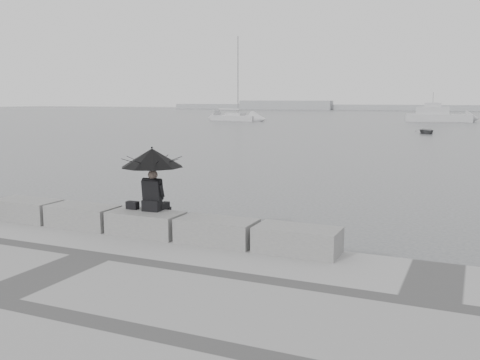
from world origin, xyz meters
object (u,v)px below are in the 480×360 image
at_px(dinghy, 427,131).
at_px(sailboat_left, 235,117).
at_px(motor_cruiser, 439,116).
at_px(seated_person, 152,163).

bearing_deg(dinghy, sailboat_left, 125.44).
bearing_deg(motor_cruiser, sailboat_left, -167.75).
height_order(seated_person, dinghy, seated_person).
xyz_separation_m(seated_person, motor_cruiser, (0.81, 76.17, -1.14)).
bearing_deg(seated_person, sailboat_left, 106.72).
bearing_deg(sailboat_left, dinghy, -21.81).
bearing_deg(seated_person, dinghy, 81.53).
relative_size(sailboat_left, dinghy, 4.56).
height_order(sailboat_left, dinghy, sailboat_left).
distance_m(sailboat_left, motor_cruiser, 30.74).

